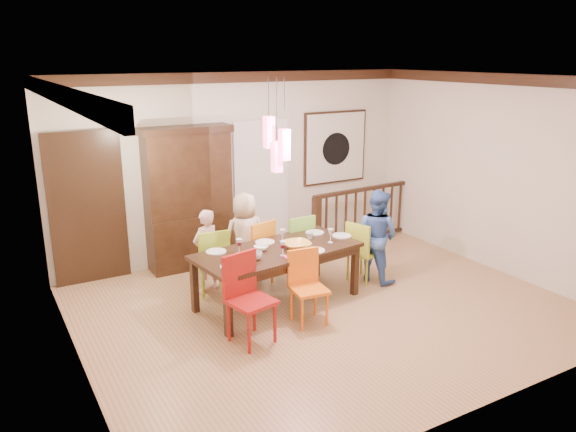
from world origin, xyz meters
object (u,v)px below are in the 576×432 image
person_far_mid (245,237)px  chair_far_left (211,256)px  chair_end_right (365,247)px  person_end_right (377,236)px  person_far_left (206,251)px  dining_table (277,255)px  china_hutch (189,198)px  balustrade (365,213)px

person_far_mid → chair_far_left: bearing=25.2°
chair_end_right → person_end_right: bearing=-130.5°
chair_end_right → person_far_left: person_far_left is taller
dining_table → chair_end_right: (1.45, 0.05, -0.16)m
china_hutch → person_far_mid: 1.14m
chair_end_right → balustrade: 1.83m
person_far_left → balustrade: bearing=174.3°
balustrade → chair_end_right: bearing=-130.8°
dining_table → person_end_right: person_end_right is taller
dining_table → balustrade: size_ratio=1.03×
person_far_left → person_end_right: bearing=141.9°
person_far_mid → dining_table: bearing=99.1°
chair_far_left → chair_end_right: (2.09, -0.66, -0.03)m
chair_far_left → china_hutch: bearing=-91.2°
dining_table → china_hutch: size_ratio=1.05×
chair_far_left → chair_end_right: 2.19m
chair_end_right → person_end_right: person_end_right is taller
person_far_mid → person_end_right: (1.63, -0.92, 0.02)m
dining_table → chair_far_left: chair_far_left is taller
person_far_left → dining_table: bearing=110.6°
person_far_left → person_end_right: 2.42m
chair_end_right → balustrade: size_ratio=0.41×
person_end_right → chair_end_right: bearing=49.8°
dining_table → person_far_mid: (-0.02, 0.91, -0.02)m
balustrade → dining_table: bearing=-153.0°
dining_table → chair_far_left: (-0.63, 0.72, -0.13)m
person_far_left → person_far_mid: bearing=169.6°
person_far_mid → balustrade: bearing=-159.4°
chair_end_right → person_far_left: size_ratio=0.76×
dining_table → chair_far_left: 0.97m
balustrade → person_far_mid: person_far_mid is taller
chair_end_right → balustrade: bearing=-54.6°
china_hutch → person_end_right: (2.11, -1.87, -0.41)m
balustrade → person_far_mid: bearing=-170.5°
chair_far_left → balustrade: balustrade is taller
person_far_left → china_hutch: bearing=-115.9°
dining_table → person_far_left: person_far_left is taller
chair_far_left → china_hutch: (0.13, 1.14, 0.55)m
person_far_mid → person_end_right: person_end_right is taller
chair_end_right → china_hutch: (-1.95, 1.80, 0.57)m
chair_far_left → person_far_left: (-0.02, 0.11, 0.04)m
dining_table → balustrade: 2.97m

